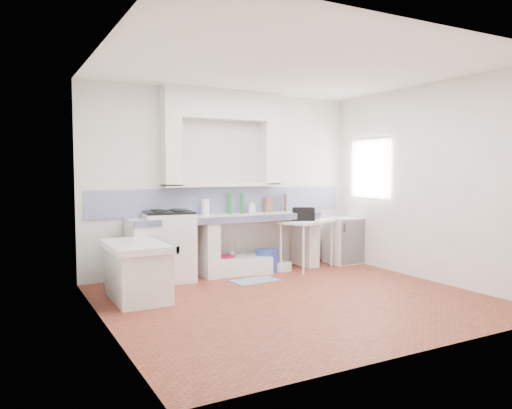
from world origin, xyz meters
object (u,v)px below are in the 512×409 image
fridge (343,240)px  sink (238,266)px  side_table (307,244)px  stove (169,247)px

fridge → sink: bearing=177.8°
sink → side_table: bearing=-0.7°
stove → side_table: size_ratio=1.03×
stove → fridge: 3.03m
sink → fridge: bearing=5.2°
sink → side_table: 1.19m
side_table → fridge: (0.80, 0.08, 0.00)m
sink → fridge: 1.97m
stove → fridge: size_ratio=1.23×
sink → fridge: fridge is taller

